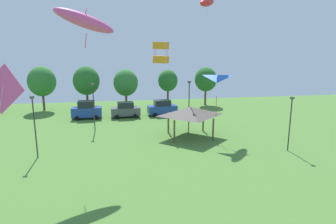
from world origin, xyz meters
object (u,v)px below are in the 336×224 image
object	(u,v)px
light_post_0	(35,123)
treeline_tree_1	(42,81)
light_post_3	(290,120)
treeline_tree_4	(168,81)
light_post_2	(189,105)
light_post_1	(94,105)
treeline_tree_5	(206,79)
kite_flying_6	(3,89)
parked_car_leftmost	(87,110)
kite_flying_5	(207,2)
treeline_tree_3	(126,83)
park_pavilion	(190,111)
parked_car_second_from_left	(126,110)
treeline_tree_2	(86,81)
kite_flying_10	(217,92)
parked_car_third_from_left	(162,108)
kite_flying_1	(85,21)
kite_flying_9	(161,53)

from	to	relation	value
light_post_0	treeline_tree_1	size ratio (longest dim) A/B	0.82
light_post_3	treeline_tree_4	size ratio (longest dim) A/B	0.85
light_post_2	light_post_3	bearing A→B (deg)	-38.78
light_post_3	treeline_tree_1	bearing A→B (deg)	139.69
light_post_1	treeline_tree_5	xyz separation A→B (m)	(18.67, 14.53, 1.22)
light_post_3	treeline_tree_1	distance (m)	38.44
kite_flying_6	light_post_1	world-z (taller)	kite_flying_6
light_post_0	treeline_tree_5	distance (m)	32.93
light_post_1	light_post_2	world-z (taller)	light_post_2
parked_car_leftmost	treeline_tree_5	bearing A→B (deg)	19.47
treeline_tree_1	treeline_tree_4	bearing A→B (deg)	-2.74
light_post_0	treeline_tree_5	xyz separation A→B (m)	(23.46, 23.07, 1.24)
kite_flying_5	treeline_tree_3	xyz separation A→B (m)	(-10.16, 11.02, -11.26)
park_pavilion	treeline_tree_4	world-z (taller)	treeline_tree_4
kite_flying_5	kite_flying_6	xyz separation A→B (m)	(-19.13, -16.43, -8.25)
parked_car_second_from_left	treeline_tree_2	bearing A→B (deg)	137.87
parked_car_second_from_left	park_pavilion	size ratio (longest dim) A/B	0.76
kite_flying_10	treeline_tree_2	size ratio (longest dim) A/B	0.47
parked_car_third_from_left	treeline_tree_4	bearing A→B (deg)	67.19
kite_flying_10	parked_car_leftmost	distance (m)	20.87
kite_flying_5	light_post_3	distance (m)	18.02
parked_car_second_from_left	treeline_tree_4	xyz separation A→B (m)	(7.49, 6.29, 3.53)
kite_flying_6	light_post_2	distance (m)	20.32
kite_flying_6	treeline_tree_1	xyz separation A→B (m)	(-4.58, 29.76, -2.80)
park_pavilion	treeline_tree_3	size ratio (longest dim) A/B	0.84
kite_flying_6	treeline_tree_1	distance (m)	30.24
kite_flying_5	light_post_0	size ratio (longest dim) A/B	0.78
kite_flying_1	parked_car_third_from_left	xyz separation A→B (m)	(9.16, 18.13, -11.37)
treeline_tree_3	light_post_2	bearing A→B (deg)	-65.79
parked_car_third_from_left	treeline_tree_1	world-z (taller)	treeline_tree_1
light_post_3	treeline_tree_5	xyz separation A→B (m)	(-1.37, 25.21, 1.44)
kite_flying_10	light_post_2	xyz separation A→B (m)	(-2.33, 3.02, -1.98)
kite_flying_9	kite_flying_5	bearing A→B (deg)	66.73
treeline_tree_2	treeline_tree_5	xyz separation A→B (m)	(20.58, 2.85, -0.45)
light_post_1	treeline_tree_5	size ratio (longest dim) A/B	0.88
park_pavilion	treeline_tree_4	size ratio (longest dim) A/B	0.88
parked_car_third_from_left	treeline_tree_2	xyz separation A→B (m)	(-11.60, 4.29, 3.91)
kite_flying_1	treeline_tree_4	xyz separation A→B (m)	(10.99, 23.90, -7.86)
light_post_0	light_post_3	bearing A→B (deg)	-4.92
kite_flying_9	treeline_tree_4	xyz separation A→B (m)	(5.86, 32.83, -5.44)
kite_flying_1	light_post_0	size ratio (longest dim) A/B	0.88
light_post_3	park_pavilion	bearing A→B (deg)	143.76
parked_car_leftmost	light_post_1	distance (m)	7.45
kite_flying_1	parked_car_second_from_left	bearing A→B (deg)	78.76
light_post_1	treeline_tree_5	distance (m)	23.69
kite_flying_1	treeline_tree_3	distance (m)	24.22
park_pavilion	light_post_0	bearing A→B (deg)	-164.96
parked_car_third_from_left	light_post_0	world-z (taller)	light_post_0
light_post_2	treeline_tree_1	distance (m)	27.17
kite_flying_10	light_post_2	distance (m)	4.29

